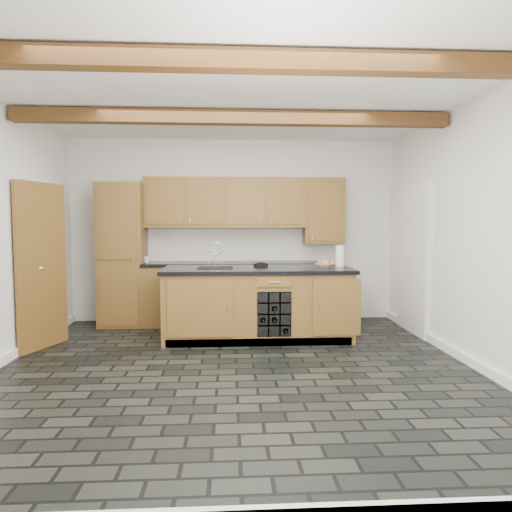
{
  "coord_description": "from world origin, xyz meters",
  "views": [
    {
      "loc": [
        -0.06,
        -4.64,
        1.5
      ],
      "look_at": [
        0.25,
        0.8,
        1.12
      ],
      "focal_mm": 32.0,
      "sensor_mm": 36.0,
      "label": 1
    }
  ],
  "objects_px": {
    "island": "(258,303)",
    "kitchen_scale": "(261,264)",
    "paper_towel": "(340,256)",
    "fruit_bowl": "(324,265)"
  },
  "relations": [
    {
      "from": "island",
      "to": "kitchen_scale",
      "type": "height_order",
      "value": "kitchen_scale"
    },
    {
      "from": "island",
      "to": "kitchen_scale",
      "type": "distance_m",
      "value": 0.54
    },
    {
      "from": "island",
      "to": "kitchen_scale",
      "type": "xyz_separation_m",
      "value": [
        0.05,
        0.22,
        0.49
      ]
    },
    {
      "from": "island",
      "to": "paper_towel",
      "type": "relative_size",
      "value": 8.72
    },
    {
      "from": "fruit_bowl",
      "to": "island",
      "type": "bearing_deg",
      "value": 178.37
    },
    {
      "from": "fruit_bowl",
      "to": "paper_towel",
      "type": "height_order",
      "value": "paper_towel"
    },
    {
      "from": "kitchen_scale",
      "to": "fruit_bowl",
      "type": "bearing_deg",
      "value": -35.91
    },
    {
      "from": "fruit_bowl",
      "to": "paper_towel",
      "type": "bearing_deg",
      "value": 31.47
    },
    {
      "from": "paper_towel",
      "to": "fruit_bowl",
      "type": "bearing_deg",
      "value": -148.53
    },
    {
      "from": "island",
      "to": "fruit_bowl",
      "type": "xyz_separation_m",
      "value": [
        0.87,
        -0.02,
        0.49
      ]
    }
  ]
}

